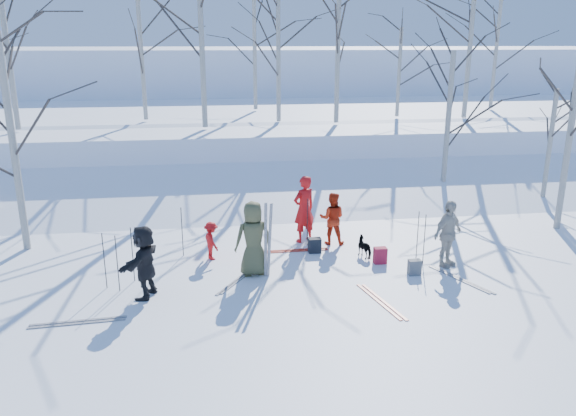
{
  "coord_description": "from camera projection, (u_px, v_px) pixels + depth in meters",
  "views": [
    {
      "loc": [
        -1.92,
        -12.44,
        5.47
      ],
      "look_at": [
        0.0,
        1.5,
        1.3
      ],
      "focal_mm": 35.0,
      "sensor_mm": 36.0,
      "label": 1
    }
  ],
  "objects": [
    {
      "name": "ski_pole_d",
      "position": [
        308.0,
        218.0,
        15.94
      ],
      "size": [
        0.02,
        0.02,
        1.34
      ],
      "primitive_type": "cylinder",
      "color": "black",
      "rests_on": "ground"
    },
    {
      "name": "ski_pole_e",
      "position": [
        117.0,
        264.0,
        12.66
      ],
      "size": [
        0.02,
        0.02,
        1.34
      ],
      "primitive_type": "cylinder",
      "color": "black",
      "rests_on": "ground"
    },
    {
      "name": "birch_plateau_e",
      "position": [
        201.0,
        28.0,
        21.43
      ],
      "size": [
        5.89,
        5.89,
        7.55
      ],
      "primitive_type": null,
      "color": "silver",
      "rests_on": "snow_plateau"
    },
    {
      "name": "ski_pole_h",
      "position": [
        104.0,
        261.0,
        12.81
      ],
      "size": [
        0.02,
        0.02,
        1.34
      ],
      "primitive_type": "cylinder",
      "color": "black",
      "rests_on": "ground"
    },
    {
      "name": "birch_plateau_c",
      "position": [
        278.0,
        56.0,
        23.39
      ],
      "size": [
        4.38,
        4.38,
        5.4
      ],
      "primitive_type": null,
      "color": "silver",
      "rests_on": "snow_plateau"
    },
    {
      "name": "skier_cream_east",
      "position": [
        448.0,
        234.0,
        14.04
      ],
      "size": [
        1.08,
        0.88,
        1.72
      ],
      "primitive_type": "imported",
      "rotation": [
        0.0,
        0.0,
        0.54
      ],
      "color": "beige",
      "rests_on": "ground"
    },
    {
      "name": "ski_pair_c",
      "position": [
        239.0,
        279.0,
        13.45
      ],
      "size": [
        1.9,
        2.08,
        0.02
      ],
      "primitive_type": null,
      "rotation": [
        0.0,
        0.0,
        -0.55
      ],
      "color": "silver",
      "rests_on": "ground"
    },
    {
      "name": "birch_plateau_b",
      "position": [
        399.0,
        73.0,
        25.2
      ],
      "size": [
        3.34,
        3.34,
        3.91
      ],
      "primitive_type": null,
      "color": "silver",
      "rests_on": "snow_plateau"
    },
    {
      "name": "ski_pole_g",
      "position": [
        424.0,
        240.0,
        14.18
      ],
      "size": [
        0.02,
        0.02,
        1.34
      ],
      "primitive_type": "cylinder",
      "color": "black",
      "rests_on": "ground"
    },
    {
      "name": "upright_ski_left",
      "position": [
        266.0,
        240.0,
        13.32
      ],
      "size": [
        0.08,
        0.16,
        1.9
      ],
      "primitive_type": "cube",
      "rotation": [
        0.07,
        0.0,
        0.09
      ],
      "color": "silver",
      "rests_on": "ground"
    },
    {
      "name": "birch_plateau_j",
      "position": [
        142.0,
        56.0,
        23.96
      ],
      "size": [
        4.39,
        4.39,
        5.42
      ],
      "primitive_type": null,
      "color": "silver",
      "rests_on": "snow_plateau"
    },
    {
      "name": "snow_ramp",
      "position": [
        267.0,
        196.0,
        20.23
      ],
      "size": [
        70.0,
        9.49,
        4.12
      ],
      "primitive_type": "cube",
      "rotation": [
        0.3,
        0.0,
        0.0
      ],
      "color": "white",
      "rests_on": "ground"
    },
    {
      "name": "birch_plateau_d",
      "position": [
        496.0,
        53.0,
        28.35
      ],
      "size": [
        4.43,
        4.43,
        5.47
      ],
      "primitive_type": null,
      "color": "silver",
      "rests_on": "snow_plateau"
    },
    {
      "name": "ski_pole_f",
      "position": [
        133.0,
        255.0,
        13.2
      ],
      "size": [
        0.02,
        0.02,
        1.34
      ],
      "primitive_type": "cylinder",
      "color": "black",
      "rests_on": "ground"
    },
    {
      "name": "birch_edge_a",
      "position": [
        13.0,
        146.0,
        14.65
      ],
      "size": [
        4.62,
        4.62,
        5.75
      ],
      "primitive_type": null,
      "color": "silver",
      "rests_on": "ground"
    },
    {
      "name": "ski_pair_e",
      "position": [
        381.0,
        301.0,
        12.3
      ],
      "size": [
        1.04,
        1.99,
        0.02
      ],
      "primitive_type": null,
      "rotation": [
        0.0,
        0.0,
        0.23
      ],
      "color": "#AA2A18",
      "rests_on": "ground"
    },
    {
      "name": "birch_edge_c",
      "position": [
        549.0,
        148.0,
        19.12
      ],
      "size": [
        3.4,
        3.4,
        4.0
      ],
      "primitive_type": null,
      "color": "silver",
      "rests_on": "ground"
    },
    {
      "name": "ski_pair_a",
      "position": [
        293.0,
        251.0,
        15.3
      ],
      "size": [
        0.23,
        1.9,
        0.02
      ],
      "primitive_type": null,
      "rotation": [
        0.0,
        0.0,
        1.58
      ],
      "color": "#AA2A18",
      "rests_on": "ground"
    },
    {
      "name": "backpack_red",
      "position": [
        380.0,
        255.0,
        14.4
      ],
      "size": [
        0.32,
        0.22,
        0.42
      ],
      "primitive_type": "cube",
      "color": "maroon",
      "rests_on": "ground"
    },
    {
      "name": "birch_plateau_a",
      "position": [
        7.0,
        44.0,
        20.99
      ],
      "size": [
        5.08,
        5.08,
        6.4
      ],
      "primitive_type": null,
      "color": "silver",
      "rests_on": "snow_plateau"
    },
    {
      "name": "ski_pair_d",
      "position": [
        461.0,
        279.0,
        13.44
      ],
      "size": [
        1.58,
        2.04,
        0.02
      ],
      "primitive_type": null,
      "rotation": [
        0.0,
        0.0,
        0.41
      ],
      "color": "silver",
      "rests_on": "ground"
    },
    {
      "name": "ski_pole_c",
      "position": [
        418.0,
        236.0,
        14.44
      ],
      "size": [
        0.02,
        0.02,
        1.34
      ],
      "primitive_type": "cylinder",
      "color": "black",
      "rests_on": "ground"
    },
    {
      "name": "birch_plateau_h",
      "position": [
        255.0,
        47.0,
        27.69
      ],
      "size": [
        4.87,
        4.87,
        6.1
      ],
      "primitive_type": null,
      "color": "silver",
      "rests_on": "snow_plateau"
    },
    {
      "name": "birch_plateau_g",
      "position": [
        471.0,
        38.0,
        24.34
      ],
      "size": [
        5.4,
        5.4,
        6.86
      ],
      "primitive_type": null,
      "color": "silver",
      "rests_on": "snow_plateau"
    },
    {
      "name": "backpack_grey",
      "position": [
        414.0,
        267.0,
        13.69
      ],
      "size": [
        0.3,
        0.2,
        0.38
      ],
      "primitive_type": "cube",
      "color": "#515558",
      "rests_on": "ground"
    },
    {
      "name": "birch_edge_b",
      "position": [
        570.0,
        131.0,
        16.33
      ],
      "size": [
        4.8,
        4.8,
        5.99
      ],
      "primitive_type": null,
      "color": "silver",
      "rests_on": "ground"
    },
    {
      "name": "snow_plateau",
      "position": [
        248.0,
        131.0,
        29.49
      ],
      "size": [
        70.0,
        18.0,
        2.2
      ],
      "primitive_type": "cube",
      "color": "white",
      "rests_on": "ground"
    },
    {
      "name": "backpack_dark",
      "position": [
        315.0,
        245.0,
        15.14
      ],
      "size": [
        0.34,
        0.24,
        0.4
      ],
      "primitive_type": "cube",
      "color": "black",
      "rests_on": "ground"
    },
    {
      "name": "ski_pole_a",
      "position": [
        307.0,
        222.0,
        15.59
      ],
      "size": [
        0.02,
        0.02,
        1.34
      ],
      "primitive_type": "cylinder",
      "color": "black",
      "rests_on": "ground"
    },
    {
      "name": "ground",
      "position": [
        296.0,
        277.0,
        13.63
      ],
      "size": [
        120.0,
        120.0,
        0.0
      ],
      "primitive_type": "plane",
      "color": "white",
      "rests_on": "ground"
    },
    {
      "name": "birch_plateau_i",
      "position": [
        338.0,
        48.0,
        22.95
      ],
      "size": [
        4.87,
        4.87,
        6.09
      ],
      "primitive_type": null,
      "color": "silver",
      "rests_on": "snow_plateau"
    },
    {
      "name": "skier_red_north",
      "position": [
        304.0,
        209.0,
        15.78
      ],
      "size": [
        0.83,
        0.73,
        1.92
      ],
      "primitive_type": "imported",
      "rotation": [
        0.0,
        0.0,
        3.62
      ],
      "color": "red",
      "rests_on": "ground"
    },
    {
      "name": "upright_ski_right",
      "position": [
        270.0,
        240.0,
        13.31
      ],
      "size": [
        0.15,
        0.23,
        1.89
      ],
      "primitive_type": "cube",
      "rotation": [
        0.1,
        0.0,
        0.42
      ],
      "color": "silver",
      "rests_on": "ground"
    },
    {
      "name": "skier_grey_west",
      "position": [
        144.0,
        262.0,
        12.34
      ],
      "size": [
        0.97,
        1.62,
        1.66
      ],
      "primitive_type": "imported",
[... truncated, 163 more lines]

